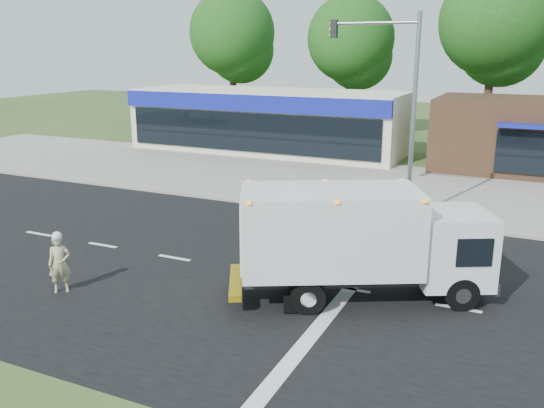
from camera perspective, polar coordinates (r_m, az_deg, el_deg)
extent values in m
plane|color=#385123|center=(17.83, -1.59, -6.83)|extent=(120.00, 120.00, 0.00)
cube|color=black|center=(17.83, -1.59, -6.81)|extent=(60.00, 14.00, 0.02)
cube|color=gray|center=(25.03, 6.79, -0.24)|extent=(60.00, 2.40, 0.12)
cube|color=gray|center=(30.45, 10.22, 2.32)|extent=(60.00, 9.00, 0.02)
cube|color=silver|center=(23.06, -22.08, -2.75)|extent=(1.20, 0.15, 0.01)
cube|color=silver|center=(21.03, -16.43, -3.92)|extent=(1.20, 0.15, 0.01)
cube|color=silver|center=(19.26, -9.64, -5.27)|extent=(1.20, 0.15, 0.01)
cube|color=silver|center=(17.82, -1.59, -6.77)|extent=(1.20, 0.15, 0.01)
cube|color=silver|center=(16.80, 7.71, -8.33)|extent=(1.20, 0.15, 0.01)
cube|color=silver|center=(16.28, 17.98, -9.78)|extent=(1.20, 0.15, 0.01)
cube|color=silver|center=(14.23, 4.00, -12.78)|extent=(0.40, 7.00, 0.01)
cube|color=black|center=(15.95, 5.63, -7.08)|extent=(4.62, 2.99, 0.33)
cube|color=white|center=(16.46, 17.34, -4.03)|extent=(2.60, 2.66, 1.98)
cube|color=black|center=(16.72, 20.28, -3.31)|extent=(0.94, 1.66, 0.85)
cube|color=white|center=(15.50, 5.76, -2.57)|extent=(5.22, 4.16, 2.21)
cube|color=silver|center=(15.36, -3.06, -2.85)|extent=(0.91, 1.70, 1.79)
cube|color=yellow|center=(15.86, -3.60, -7.72)|extent=(1.33, 2.16, 0.17)
cube|color=orange|center=(15.20, 5.86, 1.32)|extent=(5.07, 4.11, 0.08)
cylinder|color=black|center=(17.60, 16.27, -6.18)|extent=(0.93, 0.66, 0.90)
cylinder|color=black|center=(16.05, 18.27, -8.47)|extent=(0.93, 0.66, 0.90)
cylinder|color=black|center=(16.82, 2.93, -6.57)|extent=(0.93, 0.66, 0.90)
cylinder|color=black|center=(15.10, 3.59, -9.23)|extent=(0.93, 0.66, 0.90)
imported|color=tan|center=(17.26, -20.29, -5.59)|extent=(0.73, 0.71, 1.68)
sphere|color=white|center=(17.00, -20.54, -3.03)|extent=(0.28, 0.28, 0.28)
cube|color=beige|center=(38.73, -0.36, 8.28)|extent=(18.00, 6.00, 4.00)
cube|color=#121D99|center=(35.86, -2.48, 9.96)|extent=(18.00, 0.30, 1.00)
cube|color=black|center=(36.07, -2.44, 7.11)|extent=(17.00, 0.12, 2.40)
cube|color=#382316|center=(35.09, 24.15, 6.23)|extent=(10.00, 6.00, 4.00)
cube|color=#121D99|center=(31.91, 24.18, 7.09)|extent=(3.00, 1.20, 0.20)
cube|color=black|center=(32.15, 23.91, 4.63)|extent=(3.00, 0.12, 2.20)
cylinder|color=gray|center=(22.96, 13.81, 8.06)|extent=(0.18, 0.18, 8.00)
cylinder|color=gray|center=(23.21, 10.09, 17.25)|extent=(3.40, 0.12, 0.12)
cube|color=black|center=(23.67, 6.17, 16.86)|extent=(0.25, 0.25, 0.70)
cylinder|color=#332114|center=(48.85, -3.87, 11.66)|extent=(0.56, 0.56, 7.35)
sphere|color=#174B15|center=(48.77, -3.96, 16.60)|extent=(6.93, 6.93, 6.93)
sphere|color=#174B15|center=(48.96, -3.11, 15.01)|extent=(5.46, 5.46, 5.46)
cylinder|color=#332114|center=(44.94, 7.61, 10.95)|extent=(0.56, 0.56, 6.86)
sphere|color=#174B15|center=(44.83, 7.79, 15.95)|extent=(6.47, 6.47, 6.47)
sphere|color=#174B15|center=(45.16, 8.55, 14.30)|extent=(5.10, 5.10, 5.10)
cylinder|color=#332114|center=(43.00, 20.66, 10.59)|extent=(0.56, 0.56, 7.84)
sphere|color=#174B15|center=(42.94, 21.24, 16.54)|extent=(7.39, 7.39, 7.39)
sphere|color=#174B15|center=(43.37, 21.78, 14.53)|extent=(5.82, 5.82, 5.82)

